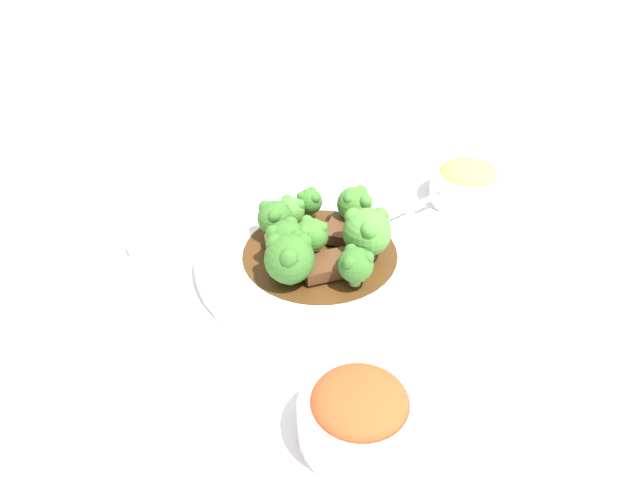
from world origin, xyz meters
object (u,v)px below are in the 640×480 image
at_px(beef_strip_1, 339,228).
at_px(broccoli_floret_0, 311,234).
at_px(broccoli_floret_2, 286,239).
at_px(broccoli_floret_5, 357,205).
at_px(beef_strip_0, 311,231).
at_px(broccoli_floret_4, 289,258).
at_px(beef_strip_3, 276,244).
at_px(broccoli_floret_6, 356,264).
at_px(broccoli_floret_7, 367,231).
at_px(side_bowl_appetizer, 467,182).
at_px(broccoli_floret_8, 309,201).
at_px(broccoli_floret_1, 275,217).
at_px(broccoli_floret_3, 290,210).
at_px(serving_spoon, 380,219).
at_px(side_bowl_kimchi, 359,413).
at_px(beef_strip_2, 332,265).
at_px(main_plate, 320,256).
at_px(sauce_dish, 154,243).

height_order(beef_strip_1, broccoli_floret_0, broccoli_floret_0).
bearing_deg(broccoli_floret_2, broccoli_floret_5, 168.25).
height_order(broccoli_floret_0, broccoli_floret_5, broccoli_floret_5).
height_order(beef_strip_0, broccoli_floret_4, broccoli_floret_4).
bearing_deg(broccoli_floret_5, beef_strip_3, -26.23).
bearing_deg(broccoli_floret_4, broccoli_floret_5, -178.54).
distance_m(broccoli_floret_0, broccoli_floret_6, 0.07).
relative_size(broccoli_floret_7, side_bowl_appetizer, 0.62).
xyz_separation_m(broccoli_floret_2, broccoli_floret_4, (0.02, 0.03, 0.00)).
height_order(broccoli_floret_5, broccoli_floret_8, broccoli_floret_5).
distance_m(broccoli_floret_1, broccoli_floret_3, 0.03).
height_order(broccoli_floret_1, broccoli_floret_2, broccoli_floret_2).
height_order(serving_spoon, side_bowl_kimchi, side_bowl_kimchi).
relative_size(beef_strip_1, beef_strip_3, 1.18).
relative_size(broccoli_floret_7, serving_spoon, 0.29).
bearing_deg(broccoli_floret_7, broccoli_floret_0, -50.66).
distance_m(beef_strip_2, serving_spoon, 0.11).
bearing_deg(broccoli_floret_0, beef_strip_0, -140.83).
bearing_deg(main_plate, broccoli_floret_4, 6.80).
distance_m(broccoli_floret_7, sauce_dish, 0.26).
height_order(serving_spoon, side_bowl_appetizer, side_bowl_appetizer).
xyz_separation_m(beef_strip_1, serving_spoon, (-0.05, 0.03, -0.00)).
bearing_deg(broccoli_floret_2, beef_strip_3, -111.29).
bearing_deg(broccoli_floret_1, broccoli_floret_5, 139.28).
relative_size(beef_strip_3, broccoli_floret_3, 1.28).
xyz_separation_m(broccoli_floret_4, broccoli_floret_7, (-0.09, 0.04, 0.00)).
relative_size(broccoli_floret_5, broccoli_floret_6, 1.13).
relative_size(broccoli_floret_4, serving_spoon, 0.27).
distance_m(beef_strip_0, sauce_dish, 0.19).
bearing_deg(beef_strip_3, broccoli_floret_6, 92.25).
height_order(broccoli_floret_2, broccoli_floret_6, broccoli_floret_2).
bearing_deg(broccoli_floret_5, main_plate, -3.52).
bearing_deg(side_bowl_kimchi, broccoli_floret_1, -124.56).
relative_size(main_plate, broccoli_floret_0, 5.87).
xyz_separation_m(beef_strip_2, broccoli_floret_6, (0.00, 0.03, 0.02)).
distance_m(broccoli_floret_2, broccoli_floret_3, 0.07).
height_order(beef_strip_3, broccoli_floret_4, broccoli_floret_4).
xyz_separation_m(beef_strip_1, broccoli_floret_3, (0.03, -0.05, 0.02)).
bearing_deg(beef_strip_0, broccoli_floret_7, 95.79).
distance_m(side_bowl_kimchi, sauce_dish, 0.36).
height_order(broccoli_floret_0, broccoli_floret_2, broccoli_floret_2).
height_order(broccoli_floret_3, broccoli_floret_5, broccoli_floret_5).
xyz_separation_m(broccoli_floret_5, side_bowl_kimchi, (0.24, 0.17, -0.02)).
height_order(broccoli_floret_5, broccoli_floret_7, broccoli_floret_7).
bearing_deg(beef_strip_0, side_bowl_appetizer, 155.78).
bearing_deg(broccoli_floret_3, broccoli_floret_0, 60.81).
distance_m(broccoli_floret_2, broccoli_floret_7, 0.09).
relative_size(beef_strip_0, broccoli_floret_0, 1.22).
bearing_deg(broccoli_floret_1, side_bowl_kimchi, 55.44).
bearing_deg(broccoli_floret_4, beef_strip_2, 149.07).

